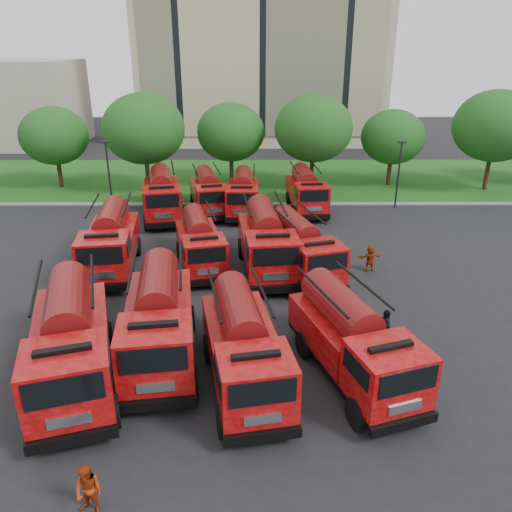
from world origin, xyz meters
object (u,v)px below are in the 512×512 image
at_px(fire_truck_0, 71,342).
at_px(fire_truck_9, 208,193).
at_px(fire_truck_7, 302,248).
at_px(fire_truck_1, 159,319).
at_px(firefighter_3, 392,385).
at_px(fire_truck_11, 306,191).
at_px(fire_truck_8, 162,195).
at_px(firefighter_4, 96,315).
at_px(firefighter_2, 383,348).
at_px(fire_truck_6, 266,241).
at_px(fire_truck_3, 352,340).
at_px(fire_truck_4, 111,241).
at_px(firefighter_0, 231,394).
at_px(fire_truck_2, 244,346).
at_px(fire_truck_10, 243,194).
at_px(fire_truck_5, 200,243).
at_px(firefighter_5, 369,271).

bearing_deg(fire_truck_0, fire_truck_9, 63.96).
bearing_deg(fire_truck_7, fire_truck_1, -145.32).
bearing_deg(fire_truck_9, firefighter_3, -79.59).
xyz_separation_m(fire_truck_9, fire_truck_11, (7.35, 0.34, 0.03)).
height_order(fire_truck_8, firefighter_4, fire_truck_8).
distance_m(fire_truck_9, firefighter_2, 20.53).
height_order(fire_truck_8, firefighter_3, fire_truck_8).
bearing_deg(fire_truck_6, fire_truck_3, -79.02).
bearing_deg(fire_truck_4, fire_truck_9, 58.84).
relative_size(firefighter_0, firefighter_2, 0.82).
bearing_deg(fire_truck_1, fire_truck_8, 91.40).
distance_m(fire_truck_9, fire_truck_11, 7.36).
xyz_separation_m(fire_truck_2, fire_truck_3, (4.03, 0.40, -0.00)).
relative_size(fire_truck_10, firefighter_0, 4.48).
height_order(fire_truck_1, fire_truck_11, fire_truck_1).
height_order(fire_truck_5, firefighter_4, fire_truck_5).
distance_m(fire_truck_2, fire_truck_4, 12.83).
relative_size(fire_truck_7, firefighter_4, 3.74).
bearing_deg(fire_truck_6, firefighter_4, -153.45).
bearing_deg(fire_truck_9, fire_truck_4, -125.34).
relative_size(fire_truck_5, fire_truck_7, 0.94).
bearing_deg(firefighter_0, firefighter_3, 3.19).
distance_m(fire_truck_11, firefighter_3, 21.37).
xyz_separation_m(firefighter_3, firefighter_4, (-12.60, 5.22, 0.00)).
bearing_deg(firefighter_3, fire_truck_0, -19.96).
relative_size(fire_truck_9, firefighter_4, 3.57).
height_order(firefighter_4, firefighter_5, firefighter_4).
height_order(fire_truck_1, fire_truck_6, fire_truck_6).
xyz_separation_m(fire_truck_11, firefighter_4, (-11.37, -16.06, -1.54)).
xyz_separation_m(fire_truck_2, firefighter_2, (5.78, 2.31, -1.61)).
distance_m(fire_truck_2, fire_truck_8, 20.55).
bearing_deg(fire_truck_9, firefighter_4, -116.21).
bearing_deg(fire_truck_3, firefighter_5, 55.44).
height_order(fire_truck_10, fire_truck_11, fire_truck_11).
distance_m(fire_truck_3, firefighter_0, 4.89).
bearing_deg(firefighter_2, fire_truck_0, 94.03).
bearing_deg(fire_truck_9, fire_truck_7, -73.61).
relative_size(firefighter_2, firefighter_3, 1.03).
relative_size(fire_truck_2, fire_truck_4, 0.96).
height_order(fire_truck_10, firefighter_4, fire_truck_10).
height_order(fire_truck_0, fire_truck_6, fire_truck_0).
bearing_deg(fire_truck_8, firefighter_5, -46.95).
bearing_deg(fire_truck_5, fire_truck_11, 43.48).
bearing_deg(fire_truck_10, fire_truck_9, 173.05).
xyz_separation_m(fire_truck_0, fire_truck_11, (10.58, 21.07, -0.24)).
distance_m(fire_truck_0, firefighter_5, 16.58).
height_order(fire_truck_7, fire_truck_8, fire_truck_8).
xyz_separation_m(fire_truck_0, fire_truck_6, (7.32, 10.17, -0.05)).
height_order(fire_truck_7, firefighter_4, fire_truck_7).
relative_size(fire_truck_6, firefighter_5, 5.14).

